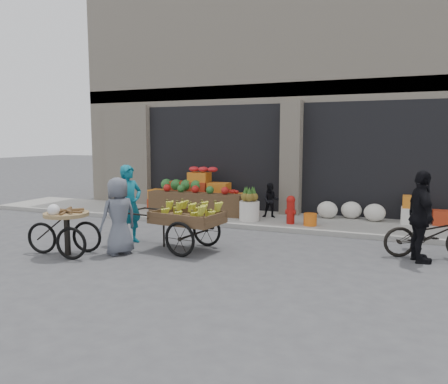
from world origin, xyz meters
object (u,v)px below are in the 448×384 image
at_px(banana_cart, 185,216).
at_px(cyclist, 421,217).
at_px(orange_bucket, 310,220).
at_px(vendor_woman, 129,204).
at_px(pineapple_bin, 249,211).
at_px(tricycle_cart, 67,226).
at_px(bicycle, 431,234).
at_px(fire_hydrant, 291,209).
at_px(seated_person, 271,200).
at_px(vendor_grey, 119,216).

height_order(banana_cart, cyclist, cyclist).
distance_m(orange_bucket, vendor_woman, 4.36).
distance_m(pineapple_bin, banana_cart, 2.97).
relative_size(banana_cart, tricycle_cart, 1.65).
bearing_deg(pineapple_bin, bicycle, -22.14).
bearing_deg(banana_cart, cyclist, 18.45).
relative_size(pineapple_bin, banana_cart, 0.22).
relative_size(tricycle_cart, cyclist, 0.87).
bearing_deg(pineapple_bin, tricycle_cart, -119.07).
bearing_deg(bicycle, pineapple_bin, 50.81).
relative_size(fire_hydrant, bicycle, 0.41).
height_order(bicycle, cyclist, cyclist).
bearing_deg(vendor_woman, tricycle_cart, 175.38).
height_order(seated_person, bicycle, seated_person).
bearing_deg(tricycle_cart, bicycle, 10.73).
bearing_deg(cyclist, seated_person, 35.88).
xyz_separation_m(fire_hydrant, banana_cart, (-1.46, -2.88, 0.20)).
bearing_deg(banana_cart, fire_hydrant, 70.63).
height_order(banana_cart, vendor_woman, vendor_woman).
xyz_separation_m(orange_bucket, tricycle_cart, (-3.90, -4.03, 0.30)).
height_order(fire_hydrant, tricycle_cart, tricycle_cart).
height_order(tricycle_cart, vendor_grey, vendor_grey).
height_order(vendor_woman, vendor_grey, vendor_woman).
bearing_deg(fire_hydrant, orange_bucket, -5.71).
xyz_separation_m(seated_person, vendor_woman, (-2.14, -3.44, 0.26)).
bearing_deg(pineapple_bin, vendor_woman, -121.48).
xyz_separation_m(orange_bucket, seated_person, (-1.20, 0.70, 0.31)).
bearing_deg(orange_bucket, cyclist, -40.12).
bearing_deg(cyclist, pineapple_bin, 45.11).
distance_m(vendor_grey, cyclist, 5.62).
xyz_separation_m(banana_cart, bicycle, (4.53, 1.23, -0.25)).
bearing_deg(cyclist, fire_hydrant, 37.45).
relative_size(banana_cart, bicycle, 1.40).
xyz_separation_m(vendor_woman, vendor_grey, (0.32, -0.84, -0.09)).
relative_size(banana_cart, vendor_woman, 1.43).
xyz_separation_m(banana_cart, tricycle_cart, (-1.93, -1.21, -0.13)).
bearing_deg(tricycle_cart, banana_cart, 22.05).
relative_size(fire_hydrant, seated_person, 0.76).
relative_size(vendor_woman, vendor_grey, 1.12).
bearing_deg(vendor_grey, seated_person, -176.23).
bearing_deg(pineapple_bin, cyclist, -27.84).
xyz_separation_m(fire_hydrant, cyclist, (2.87, -2.05, 0.33)).
relative_size(vendor_woman, bicycle, 0.98).
bearing_deg(tricycle_cart, vendor_grey, 17.16).
xyz_separation_m(orange_bucket, vendor_woman, (-3.34, -2.74, 0.57)).
distance_m(tricycle_cart, vendor_grey, 1.00).
xyz_separation_m(tricycle_cart, cyclist, (6.27, 2.04, 0.27)).
bearing_deg(orange_bucket, bicycle, -31.85).
height_order(seated_person, vendor_woman, vendor_woman).
distance_m(fire_hydrant, bicycle, 3.48).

